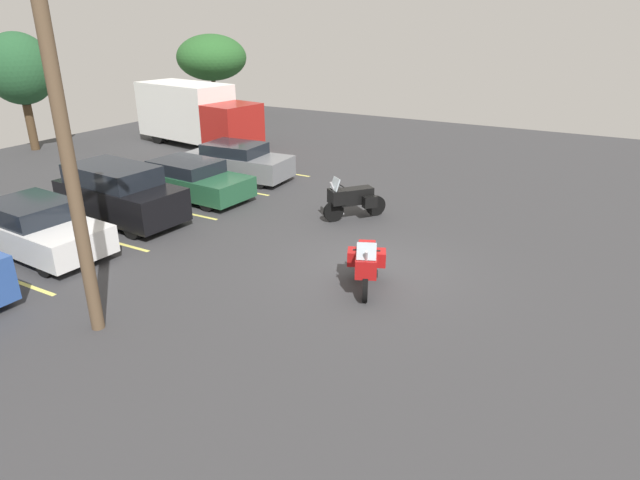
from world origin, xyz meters
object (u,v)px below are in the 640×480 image
object	(u,v)px
car_black	(119,194)
utility_pole	(61,122)
car_green	(191,179)
motorcycle_touring	(366,263)
motorcycle_second	(353,199)
car_grey	(237,162)
box_truck	(196,114)
car_white	(37,228)

from	to	relation	value
car_black	utility_pole	size ratio (longest dim) A/B	0.54
car_green	utility_pole	size ratio (longest dim) A/B	0.55
motorcycle_touring	car_black	distance (m)	8.78
motorcycle_second	car_green	size ratio (longest dim) A/B	0.39
utility_pole	car_grey	bearing A→B (deg)	22.75
motorcycle_touring	box_truck	distance (m)	17.64
motorcycle_touring	car_grey	world-z (taller)	car_grey
motorcycle_touring	car_white	distance (m)	9.08
utility_pole	motorcycle_touring	bearing A→B (deg)	-43.06
car_white	car_green	size ratio (longest dim) A/B	0.95
motorcycle_second	box_truck	bearing A→B (deg)	62.78
motorcycle_touring	box_truck	world-z (taller)	box_truck
car_black	box_truck	size ratio (longest dim) A/B	0.63
car_black	car_green	distance (m)	3.02
motorcycle_second	car_green	distance (m)	6.15
car_green	car_white	bearing A→B (deg)	178.00
car_grey	box_truck	bearing A→B (deg)	54.27
car_green	utility_pole	world-z (taller)	utility_pole
car_black	car_grey	bearing A→B (deg)	-2.13
car_grey	box_truck	xyz separation A→B (m)	(4.13, 5.74, 0.87)
car_grey	utility_pole	bearing A→B (deg)	-157.25
car_black	motorcycle_touring	bearing A→B (deg)	-92.66
car_white	car_grey	bearing A→B (deg)	-1.16
motorcycle_second	car_black	size ratio (longest dim) A/B	0.40
car_white	box_truck	bearing A→B (deg)	23.52
car_black	car_grey	world-z (taller)	car_black
car_grey	car_white	bearing A→B (deg)	178.84
car_white	car_green	bearing A→B (deg)	-2.00
utility_pole	car_green	bearing A→B (deg)	29.42
motorcycle_second	box_truck	xyz separation A→B (m)	(6.10, 11.86, 0.90)
car_grey	utility_pole	distance (m)	12.02
motorcycle_second	car_white	distance (m)	9.18
car_grey	motorcycle_second	bearing A→B (deg)	-107.87
motorcycle_second	utility_pole	distance (m)	9.49
motorcycle_touring	car_grey	size ratio (longest dim) A/B	0.45
car_black	motorcycle_second	bearing A→B (deg)	-59.15
motorcycle_touring	car_green	distance (m)	9.18
car_white	utility_pole	distance (m)	6.15
car_white	utility_pole	bearing A→B (deg)	-112.70
car_white	car_black	xyz separation A→B (m)	(2.89, 0.04, 0.19)
car_white	car_grey	world-z (taller)	car_white
car_grey	utility_pole	xyz separation A→B (m)	(-10.58, -4.44, 3.59)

